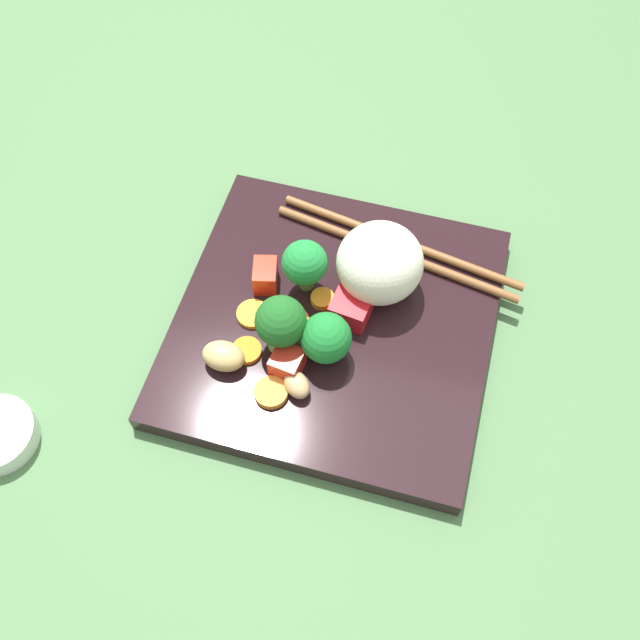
# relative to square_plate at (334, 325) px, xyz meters

# --- Properties ---
(ground_plane) EXTENTS (1.10, 1.10, 0.02)m
(ground_plane) POSITION_rel_square_plate_xyz_m (0.00, 0.00, -0.02)
(ground_plane) COLOR #497144
(square_plate) EXTENTS (0.28, 0.28, 0.02)m
(square_plate) POSITION_rel_square_plate_xyz_m (0.00, 0.00, 0.00)
(square_plate) COLOR black
(square_plate) RESTS_ON ground_plane
(rice_mound) EXTENTS (0.10, 0.10, 0.07)m
(rice_mound) POSITION_rel_square_plate_xyz_m (-0.03, -0.04, 0.04)
(rice_mound) COLOR white
(rice_mound) RESTS_ON square_plate
(broccoli_floret_0) EXTENTS (0.04, 0.04, 0.06)m
(broccoli_floret_0) POSITION_rel_square_plate_xyz_m (0.03, -0.03, 0.04)
(broccoli_floret_0) COLOR #68A04E
(broccoli_floret_0) RESTS_ON square_plate
(broccoli_floret_1) EXTENTS (0.04, 0.04, 0.05)m
(broccoli_floret_1) POSITION_rel_square_plate_xyz_m (0.00, 0.03, 0.04)
(broccoli_floret_1) COLOR #579A4B
(broccoli_floret_1) RESTS_ON square_plate
(broccoli_floret_2) EXTENTS (0.04, 0.04, 0.06)m
(broccoli_floret_2) POSITION_rel_square_plate_xyz_m (0.04, 0.03, 0.04)
(broccoli_floret_2) COLOR #80B25D
(broccoli_floret_2) RESTS_ON square_plate
(carrot_slice_0) EXTENTS (0.03, 0.03, 0.00)m
(carrot_slice_0) POSITION_rel_square_plate_xyz_m (0.03, 0.01, 0.01)
(carrot_slice_0) COLOR orange
(carrot_slice_0) RESTS_ON square_plate
(carrot_slice_1) EXTENTS (0.04, 0.04, 0.00)m
(carrot_slice_1) POSITION_rel_square_plate_xyz_m (0.07, 0.01, 0.01)
(carrot_slice_1) COLOR orange
(carrot_slice_1) RESTS_ON square_plate
(carrot_slice_2) EXTENTS (0.03, 0.03, 0.00)m
(carrot_slice_2) POSITION_rel_square_plate_xyz_m (0.06, 0.05, 0.01)
(carrot_slice_2) COLOR orange
(carrot_slice_2) RESTS_ON square_plate
(carrot_slice_3) EXTENTS (0.04, 0.04, 0.01)m
(carrot_slice_3) POSITION_rel_square_plate_xyz_m (0.04, 0.08, 0.01)
(carrot_slice_3) COLOR orange
(carrot_slice_3) RESTS_ON square_plate
(carrot_slice_4) EXTENTS (0.02, 0.02, 0.01)m
(carrot_slice_4) POSITION_rel_square_plate_xyz_m (0.01, -0.02, 0.01)
(carrot_slice_4) COLOR orange
(carrot_slice_4) RESTS_ON square_plate
(pepper_chunk_0) EXTENTS (0.04, 0.04, 0.02)m
(pepper_chunk_0) POSITION_rel_square_plate_xyz_m (-0.01, -0.01, 0.02)
(pepper_chunk_0) COLOR red
(pepper_chunk_0) RESTS_ON square_plate
(pepper_chunk_1) EXTENTS (0.02, 0.03, 0.02)m
(pepper_chunk_1) POSITION_rel_square_plate_xyz_m (0.07, -0.02, 0.02)
(pepper_chunk_1) COLOR red
(pepper_chunk_1) RESTS_ON square_plate
(pepper_chunk_2) EXTENTS (0.03, 0.03, 0.02)m
(pepper_chunk_2) POSITION_rel_square_plate_xyz_m (0.03, 0.05, 0.02)
(pepper_chunk_2) COLOR red
(pepper_chunk_2) RESTS_ON square_plate
(chicken_piece_0) EXTENTS (0.03, 0.03, 0.02)m
(chicken_piece_0) POSITION_rel_square_plate_xyz_m (0.02, 0.07, 0.02)
(chicken_piece_0) COLOR tan
(chicken_piece_0) RESTS_ON square_plate
(chicken_piece_1) EXTENTS (0.04, 0.03, 0.02)m
(chicken_piece_1) POSITION_rel_square_plate_xyz_m (0.08, 0.06, 0.02)
(chicken_piece_1) COLOR tan
(chicken_piece_1) RESTS_ON square_plate
(chopstick_pair) EXTENTS (0.23, 0.07, 0.01)m
(chopstick_pair) POSITION_rel_square_plate_xyz_m (-0.04, -0.08, 0.01)
(chopstick_pair) COLOR brown
(chopstick_pair) RESTS_ON square_plate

